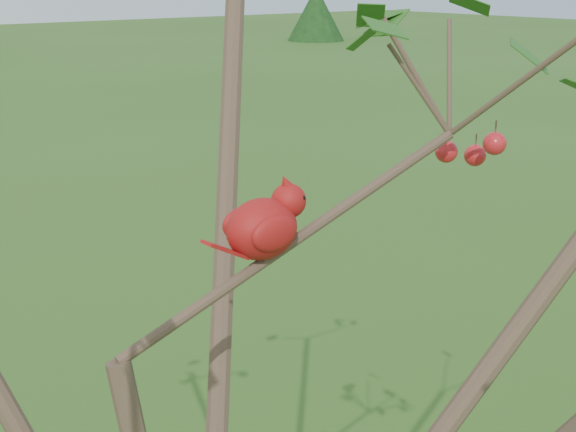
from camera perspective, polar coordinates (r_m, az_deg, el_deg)
name	(u,v)px	position (r m, az deg, el deg)	size (l,w,h in m)	color
crabapple_tree	(211,257)	(1.00, -5.51, -2.90)	(2.35, 2.05, 2.95)	#3C2D20
cardinal	(265,225)	(1.18, -1.63, -0.64)	(0.19, 0.10, 0.13)	#A61A0E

